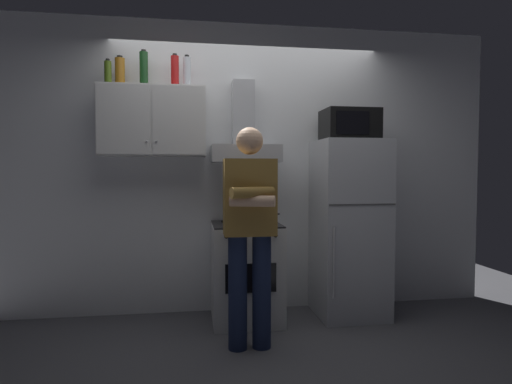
{
  "coord_description": "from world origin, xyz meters",
  "views": [
    {
      "loc": [
        -0.51,
        -3.4,
        1.31
      ],
      "look_at": [
        0.0,
        0.0,
        1.15
      ],
      "focal_mm": 29.49,
      "sensor_mm": 36.0,
      "label": 1
    }
  ],
  "objects_px": {
    "bottle_soda_red": "(175,72)",
    "stove_oven": "(246,272)",
    "bottle_liquor_amber": "(120,72)",
    "bottle_olive_oil": "(108,73)",
    "range_hood": "(244,141)",
    "upper_cabinet": "(153,122)",
    "cooking_pot": "(263,218)",
    "person_standing": "(250,228)",
    "bottle_vodka_clear": "(187,73)",
    "refrigerator": "(349,228)",
    "bottle_wine_green": "(144,70)",
    "microwave": "(349,125)"
  },
  "relations": [
    {
      "from": "bottle_soda_red",
      "to": "stove_oven",
      "type": "bearing_deg",
      "value": -13.24
    },
    {
      "from": "bottle_liquor_amber",
      "to": "bottle_olive_oil",
      "type": "bearing_deg",
      "value": -146.21
    },
    {
      "from": "stove_oven",
      "to": "range_hood",
      "type": "relative_size",
      "value": 1.17
    },
    {
      "from": "upper_cabinet",
      "to": "cooking_pot",
      "type": "distance_m",
      "value": 1.27
    },
    {
      "from": "stove_oven",
      "to": "person_standing",
      "type": "distance_m",
      "value": 0.77
    },
    {
      "from": "bottle_vodka_clear",
      "to": "refrigerator",
      "type": "bearing_deg",
      "value": -6.1
    },
    {
      "from": "person_standing",
      "to": "bottle_wine_green",
      "type": "distance_m",
      "value": 1.73
    },
    {
      "from": "upper_cabinet",
      "to": "person_standing",
      "type": "relative_size",
      "value": 0.55
    },
    {
      "from": "refrigerator",
      "to": "cooking_pot",
      "type": "xyz_separation_m",
      "value": [
        -0.82,
        -0.12,
        0.12
      ]
    },
    {
      "from": "upper_cabinet",
      "to": "person_standing",
      "type": "bearing_deg",
      "value": -44.26
    },
    {
      "from": "microwave",
      "to": "person_standing",
      "type": "distance_m",
      "value": 1.45
    },
    {
      "from": "range_hood",
      "to": "bottle_vodka_clear",
      "type": "relative_size",
      "value": 2.54
    },
    {
      "from": "bottle_vodka_clear",
      "to": "person_standing",
      "type": "bearing_deg",
      "value": -59.06
    },
    {
      "from": "upper_cabinet",
      "to": "bottle_liquor_amber",
      "type": "height_order",
      "value": "bottle_liquor_amber"
    },
    {
      "from": "refrigerator",
      "to": "bottle_vodka_clear",
      "type": "xyz_separation_m",
      "value": [
        -1.46,
        0.16,
        1.39
      ]
    },
    {
      "from": "stove_oven",
      "to": "bottle_wine_green",
      "type": "distance_m",
      "value": 1.99
    },
    {
      "from": "stove_oven",
      "to": "bottle_vodka_clear",
      "type": "bearing_deg",
      "value": 162.85
    },
    {
      "from": "person_standing",
      "to": "cooking_pot",
      "type": "relative_size",
      "value": 5.67
    },
    {
      "from": "upper_cabinet",
      "to": "person_standing",
      "type": "distance_m",
      "value": 1.35
    },
    {
      "from": "range_hood",
      "to": "cooking_pot",
      "type": "relative_size",
      "value": 2.59
    },
    {
      "from": "stove_oven",
      "to": "bottle_liquor_amber",
      "type": "distance_m",
      "value": 2.06
    },
    {
      "from": "bottle_liquor_amber",
      "to": "bottle_soda_red",
      "type": "height_order",
      "value": "bottle_soda_red"
    },
    {
      "from": "range_hood",
      "to": "bottle_liquor_amber",
      "type": "height_order",
      "value": "bottle_liquor_amber"
    },
    {
      "from": "cooking_pot",
      "to": "bottle_vodka_clear",
      "type": "relative_size",
      "value": 0.98
    },
    {
      "from": "range_hood",
      "to": "bottle_liquor_amber",
      "type": "bearing_deg",
      "value": 177.88
    },
    {
      "from": "person_standing",
      "to": "bottle_liquor_amber",
      "type": "height_order",
      "value": "bottle_liquor_amber"
    },
    {
      "from": "person_standing",
      "to": "bottle_vodka_clear",
      "type": "height_order",
      "value": "bottle_vodka_clear"
    },
    {
      "from": "bottle_wine_green",
      "to": "bottle_vodka_clear",
      "type": "xyz_separation_m",
      "value": [
        0.37,
        -0.0,
        -0.02
      ]
    },
    {
      "from": "bottle_soda_red",
      "to": "microwave",
      "type": "bearing_deg",
      "value": -4.57
    },
    {
      "from": "range_hood",
      "to": "bottle_olive_oil",
      "type": "bearing_deg",
      "value": -179.05
    },
    {
      "from": "microwave",
      "to": "person_standing",
      "type": "height_order",
      "value": "microwave"
    },
    {
      "from": "upper_cabinet",
      "to": "bottle_olive_oil",
      "type": "relative_size",
      "value": 4.04
    },
    {
      "from": "stove_oven",
      "to": "range_hood",
      "type": "height_order",
      "value": "range_hood"
    },
    {
      "from": "microwave",
      "to": "bottle_olive_oil",
      "type": "xyz_separation_m",
      "value": [
        -2.12,
        0.09,
        0.41
      ]
    },
    {
      "from": "upper_cabinet",
      "to": "refrigerator",
      "type": "xyz_separation_m",
      "value": [
        1.75,
        -0.12,
        -0.95
      ]
    },
    {
      "from": "stove_oven",
      "to": "bottle_olive_oil",
      "type": "height_order",
      "value": "bottle_olive_oil"
    },
    {
      "from": "person_standing",
      "to": "bottle_wine_green",
      "type": "relative_size",
      "value": 5.02
    },
    {
      "from": "bottle_soda_red",
      "to": "bottle_liquor_amber",
      "type": "bearing_deg",
      "value": 177.2
    },
    {
      "from": "range_hood",
      "to": "upper_cabinet",
      "type": "bearing_deg",
      "value": -179.91
    },
    {
      "from": "bottle_wine_green",
      "to": "cooking_pot",
      "type": "bearing_deg",
      "value": -15.53
    },
    {
      "from": "cooking_pot",
      "to": "bottle_liquor_amber",
      "type": "bearing_deg",
      "value": 166.72
    },
    {
      "from": "microwave",
      "to": "bottle_wine_green",
      "type": "distance_m",
      "value": 1.89
    },
    {
      "from": "range_hood",
      "to": "stove_oven",
      "type": "bearing_deg",
      "value": -90.0
    },
    {
      "from": "bottle_olive_oil",
      "to": "bottle_vodka_clear",
      "type": "height_order",
      "value": "bottle_vodka_clear"
    },
    {
      "from": "cooking_pot",
      "to": "bottle_soda_red",
      "type": "distance_m",
      "value": 1.5
    },
    {
      "from": "refrigerator",
      "to": "bottle_olive_oil",
      "type": "height_order",
      "value": "bottle_olive_oil"
    },
    {
      "from": "stove_oven",
      "to": "range_hood",
      "type": "distance_m",
      "value": 1.17
    },
    {
      "from": "bottle_liquor_amber",
      "to": "bottle_soda_red",
      "type": "xyz_separation_m",
      "value": [
        0.47,
        -0.02,
        0.02
      ]
    },
    {
      "from": "refrigerator",
      "to": "stove_oven",
      "type": "bearing_deg",
      "value": -179.96
    },
    {
      "from": "range_hood",
      "to": "person_standing",
      "type": "relative_size",
      "value": 0.46
    }
  ]
}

